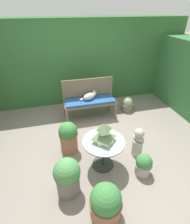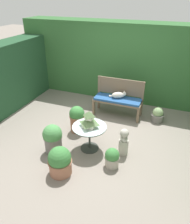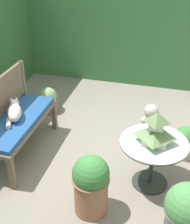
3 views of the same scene
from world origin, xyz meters
name	(u,v)px [view 3 (image 3 of 3)]	position (x,y,z in m)	size (l,w,h in m)	color
ground	(96,176)	(0.00, 0.00, 0.00)	(30.00, 30.00, 0.00)	gray
foliage_hedge_right	(130,29)	(2.85, 0.15, 0.89)	(0.70, 3.50, 1.79)	#38703D
garden_bench	(18,124)	(0.19, 1.01, 0.42)	(1.27, 0.47, 0.50)	brown
cat	(14,112)	(0.20, 1.04, 0.58)	(0.45, 0.30, 0.20)	silver
patio_table	(153,151)	(0.06, -0.60, 0.44)	(0.71, 0.71, 0.56)	#2D332D
pagoda_birdhouse	(156,130)	(0.06, -0.60, 0.71)	(0.32, 0.32, 0.35)	silver
garden_bust	(150,126)	(0.77, -0.50, 0.29)	(0.22, 0.29, 0.59)	#B7B2A3
potted_plant_bench_right	(48,100)	(1.25, 1.09, 0.18)	(0.34, 0.34, 0.38)	slate
potted_plant_table_near	(91,184)	(-0.47, -0.08, 0.34)	(0.37, 0.37, 0.65)	#9E664C
potted_plant_path_edge	(186,214)	(-0.60, -0.97, 0.33)	(0.40, 0.40, 0.64)	slate
potted_plant_patio_mid	(185,142)	(0.66, -0.94, 0.20)	(0.29, 0.29, 0.40)	#ADA393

